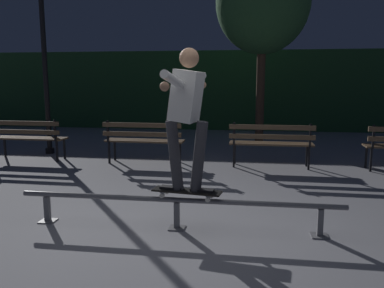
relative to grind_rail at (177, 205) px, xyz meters
name	(u,v)px	position (x,y,z in m)	size (l,w,h in m)	color
ground_plane	(174,234)	(0.00, -0.16, -0.28)	(90.00, 90.00, 0.00)	gray
hedge_backdrop	(227,90)	(0.00, 9.63, 1.05)	(24.00, 1.20, 2.66)	#234C28
grind_rail	(177,205)	(0.00, 0.00, 0.00)	(3.70, 0.18, 0.37)	slate
skateboard	(187,191)	(0.11, 0.00, 0.16)	(0.80, 0.31, 0.09)	black
skateboarder	(187,108)	(0.12, 0.00, 1.10)	(0.63, 1.40, 1.56)	black
park_bench_leftmost	(27,135)	(-3.83, 3.37, 0.26)	(1.61, 0.44, 0.88)	black
park_bench_left_center	(143,138)	(-1.31, 3.37, 0.26)	(1.61, 0.44, 0.88)	black
park_bench_right_center	(271,140)	(1.22, 3.37, 0.26)	(1.61, 0.44, 0.88)	black
tree_behind_benches	(263,2)	(1.07, 6.31, 3.35)	(2.39, 2.39, 4.96)	#4C3828
lamp_post_left	(44,44)	(-3.77, 4.16, 2.20)	(0.32, 0.32, 3.90)	black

